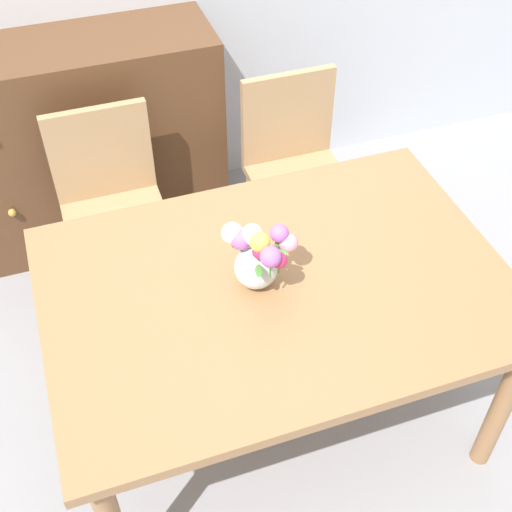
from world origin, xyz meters
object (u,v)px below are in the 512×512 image
object	(u,v)px
chair_right	(295,162)
dresser	(68,148)
dining_table	(276,300)
chair_left	(112,200)
flower_vase	(257,256)

from	to	relation	value
chair_right	dresser	world-z (taller)	dresser
dining_table	chair_left	world-z (taller)	chair_left
dining_table	chair_left	distance (m)	0.97
chair_left	chair_right	bearing A→B (deg)	-180.00
dining_table	dresser	bearing A→B (deg)	111.71
chair_left	chair_right	xyz separation A→B (m)	(0.82, 0.00, 0.00)
chair_left	dining_table	bearing A→B (deg)	115.45
dining_table	dresser	distance (m)	1.44
chair_left	chair_right	distance (m)	0.82
chair_right	chair_left	bearing A→B (deg)	0.00
chair_left	dresser	xyz separation A→B (m)	(-0.12, 0.47, -0.02)
chair_left	flower_vase	size ratio (longest dim) A/B	3.78
chair_left	dresser	distance (m)	0.48
dresser	flower_vase	bearing A→B (deg)	-70.34
dining_table	flower_vase	distance (m)	0.22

